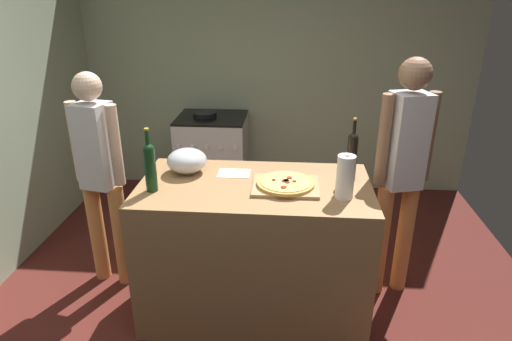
{
  "coord_description": "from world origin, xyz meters",
  "views": [
    {
      "loc": [
        0.28,
        -1.76,
        2.06
      ],
      "look_at": [
        0.08,
        0.79,
        0.98
      ],
      "focal_mm": 30.78,
      "sensor_mm": 36.0,
      "label": 1
    }
  ],
  "objects_px": {
    "wine_bottle_green": "(352,155)",
    "person_in_red": "(403,166)",
    "mixing_bowl": "(187,161)",
    "pizza": "(286,183)",
    "paper_towel_roll": "(345,177)",
    "stove": "(213,158)",
    "person_in_stripes": "(100,170)",
    "wine_bottle_amber": "(150,165)"
  },
  "relations": [
    {
      "from": "wine_bottle_green",
      "to": "person_in_red",
      "type": "bearing_deg",
      "value": 23.85
    },
    {
      "from": "mixing_bowl",
      "to": "wine_bottle_green",
      "type": "bearing_deg",
      "value": -2.46
    },
    {
      "from": "wine_bottle_green",
      "to": "pizza",
      "type": "bearing_deg",
      "value": -160.14
    },
    {
      "from": "pizza",
      "to": "paper_towel_roll",
      "type": "bearing_deg",
      "value": -18.05
    },
    {
      "from": "pizza",
      "to": "stove",
      "type": "height_order",
      "value": "pizza"
    },
    {
      "from": "pizza",
      "to": "mixing_bowl",
      "type": "relative_size",
      "value": 1.35
    },
    {
      "from": "person_in_stripes",
      "to": "person_in_red",
      "type": "height_order",
      "value": "person_in_red"
    },
    {
      "from": "pizza",
      "to": "wine_bottle_amber",
      "type": "bearing_deg",
      "value": -172.41
    },
    {
      "from": "wine_bottle_amber",
      "to": "paper_towel_roll",
      "type": "bearing_deg",
      "value": -0.22
    },
    {
      "from": "paper_towel_roll",
      "to": "person_in_stripes",
      "type": "xyz_separation_m",
      "value": [
        -1.62,
        0.37,
        -0.17
      ]
    },
    {
      "from": "wine_bottle_green",
      "to": "stove",
      "type": "height_order",
      "value": "wine_bottle_green"
    },
    {
      "from": "stove",
      "to": "person_in_stripes",
      "type": "relative_size",
      "value": 0.58
    },
    {
      "from": "wine_bottle_green",
      "to": "stove",
      "type": "relative_size",
      "value": 0.44
    },
    {
      "from": "mixing_bowl",
      "to": "paper_towel_roll",
      "type": "relative_size",
      "value": 0.99
    },
    {
      "from": "pizza",
      "to": "wine_bottle_green",
      "type": "xyz_separation_m",
      "value": [
        0.4,
        0.15,
        0.14
      ]
    },
    {
      "from": "paper_towel_roll",
      "to": "pizza",
      "type": "bearing_deg",
      "value": 161.95
    },
    {
      "from": "person_in_red",
      "to": "wine_bottle_green",
      "type": "bearing_deg",
      "value": -156.15
    },
    {
      "from": "wine_bottle_amber",
      "to": "person_in_stripes",
      "type": "height_order",
      "value": "person_in_stripes"
    },
    {
      "from": "pizza",
      "to": "mixing_bowl",
      "type": "bearing_deg",
      "value": 163.59
    },
    {
      "from": "pizza",
      "to": "mixing_bowl",
      "type": "height_order",
      "value": "mixing_bowl"
    },
    {
      "from": "pizza",
      "to": "paper_towel_roll",
      "type": "distance_m",
      "value": 0.37
    },
    {
      "from": "pizza",
      "to": "person_in_stripes",
      "type": "bearing_deg",
      "value": 168.52
    },
    {
      "from": "pizza",
      "to": "wine_bottle_amber",
      "type": "distance_m",
      "value": 0.81
    },
    {
      "from": "stove",
      "to": "person_in_red",
      "type": "height_order",
      "value": "person_in_red"
    },
    {
      "from": "wine_bottle_amber",
      "to": "stove",
      "type": "bearing_deg",
      "value": 88.93
    },
    {
      "from": "wine_bottle_green",
      "to": "wine_bottle_amber",
      "type": "bearing_deg",
      "value": -168.14
    },
    {
      "from": "wine_bottle_amber",
      "to": "mixing_bowl",
      "type": "bearing_deg",
      "value": 63.65
    },
    {
      "from": "wine_bottle_green",
      "to": "person_in_stripes",
      "type": "height_order",
      "value": "person_in_stripes"
    },
    {
      "from": "mixing_bowl",
      "to": "stove",
      "type": "xyz_separation_m",
      "value": [
        -0.11,
        1.53,
        -0.57
      ]
    },
    {
      "from": "paper_towel_roll",
      "to": "wine_bottle_green",
      "type": "bearing_deg",
      "value": 75.75
    },
    {
      "from": "pizza",
      "to": "paper_towel_roll",
      "type": "xyz_separation_m",
      "value": [
        0.34,
        -0.11,
        0.1
      ]
    },
    {
      "from": "paper_towel_roll",
      "to": "person_in_stripes",
      "type": "height_order",
      "value": "person_in_stripes"
    },
    {
      "from": "mixing_bowl",
      "to": "wine_bottle_amber",
      "type": "bearing_deg",
      "value": -116.35
    },
    {
      "from": "mixing_bowl",
      "to": "person_in_stripes",
      "type": "height_order",
      "value": "person_in_stripes"
    },
    {
      "from": "paper_towel_roll",
      "to": "wine_bottle_amber",
      "type": "distance_m",
      "value": 1.13
    },
    {
      "from": "mixing_bowl",
      "to": "wine_bottle_amber",
      "type": "distance_m",
      "value": 0.34
    },
    {
      "from": "mixing_bowl",
      "to": "person_in_red",
      "type": "bearing_deg",
      "value": 4.58
    },
    {
      "from": "pizza",
      "to": "person_in_stripes",
      "type": "xyz_separation_m",
      "value": [
        -1.28,
        0.26,
        -0.07
      ]
    },
    {
      "from": "paper_towel_roll",
      "to": "person_in_stripes",
      "type": "relative_size",
      "value": 0.17
    },
    {
      "from": "mixing_bowl",
      "to": "pizza",
      "type": "bearing_deg",
      "value": -16.41
    },
    {
      "from": "pizza",
      "to": "person_in_red",
      "type": "xyz_separation_m",
      "value": [
        0.76,
        0.3,
        0.01
      ]
    },
    {
      "from": "wine_bottle_green",
      "to": "wine_bottle_amber",
      "type": "relative_size",
      "value": 1.04
    }
  ]
}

